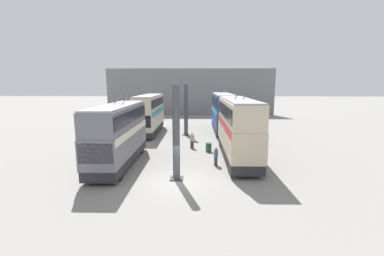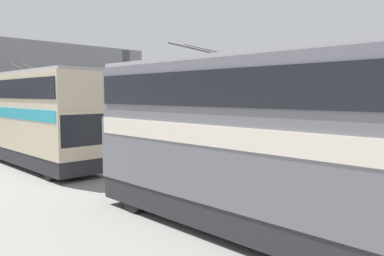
{
  "view_description": "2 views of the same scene",
  "coord_description": "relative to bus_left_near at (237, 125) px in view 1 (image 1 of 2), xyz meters",
  "views": [
    {
      "loc": [
        -17.02,
        -1.45,
        6.74
      ],
      "look_at": [
        10.26,
        -0.91,
        2.0
      ],
      "focal_mm": 24.0,
      "sensor_mm": 36.0,
      "label": 1
    },
    {
      "loc": [
        -2.94,
        13.44,
        3.96
      ],
      "look_at": [
        11.45,
        -0.89,
        2.14
      ],
      "focal_mm": 35.0,
      "sensor_mm": 36.0,
      "label": 2
    }
  ],
  "objects": [
    {
      "name": "ground_plane",
      "position": [
        -5.67,
        5.06,
        -3.08
      ],
      "size": [
        240.0,
        240.0,
        0.0
      ],
      "primitive_type": "plane",
      "color": "gray"
    },
    {
      "name": "depot_back_wall",
      "position": [
        32.9,
        5.06,
        1.86
      ],
      "size": [
        0.5,
        36.0,
        9.88
      ],
      "color": "slate",
      "rests_on": "ground_plane"
    },
    {
      "name": "support_column_near",
      "position": [
        -5.26,
        5.06,
        0.11
      ],
      "size": [
        0.91,
        0.91,
        6.64
      ],
      "color": "#42474C",
      "rests_on": "ground_plane"
    },
    {
      "name": "support_column_far",
      "position": [
        10.63,
        5.06,
        0.11
      ],
      "size": [
        0.91,
        0.91,
        6.64
      ],
      "color": "#42474C",
      "rests_on": "ground_plane"
    },
    {
      "name": "bus_left_near",
      "position": [
        0.0,
        0.0,
        0.0
      ],
      "size": [
        11.17,
        2.54,
        6.03
      ],
      "color": "black",
      "rests_on": "ground_plane"
    },
    {
      "name": "bus_left_far",
      "position": [
        13.12,
        0.0,
        -0.06
      ],
      "size": [
        10.49,
        2.54,
        5.96
      ],
      "color": "black",
      "rests_on": "ground_plane"
    },
    {
      "name": "bus_right_near",
      "position": [
        -1.94,
        10.13,
        -0.22
      ],
      "size": [
        10.09,
        2.54,
        5.65
      ],
      "color": "black",
      "rests_on": "ground_plane"
    },
    {
      "name": "bus_right_far",
      "position": [
        11.95,
        10.13,
        -0.13
      ],
      "size": [
        10.69,
        2.54,
        5.82
      ],
      "color": "black",
      "rests_on": "ground_plane"
    },
    {
      "name": "person_by_left_row",
      "position": [
        -2.12,
        2.04,
        -2.27
      ],
      "size": [
        0.48,
        0.37,
        1.54
      ],
      "rotation": [
        0.0,
        0.0,
        4.38
      ],
      "color": "#2D2D33",
      "rests_on": "ground_plane"
    },
    {
      "name": "person_aisle_midway",
      "position": [
        3.63,
        4.13,
        -2.22
      ],
      "size": [
        0.43,
        0.48,
        1.64
      ],
      "rotation": [
        0.0,
        0.0,
        2.57
      ],
      "color": "#2D2D33",
      "rests_on": "ground_plane"
    },
    {
      "name": "oil_drum",
      "position": [
        2.24,
        2.46,
        -2.63
      ],
      "size": [
        0.61,
        0.61,
        0.9
      ],
      "color": "#235638",
      "rests_on": "ground_plane"
    }
  ]
}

